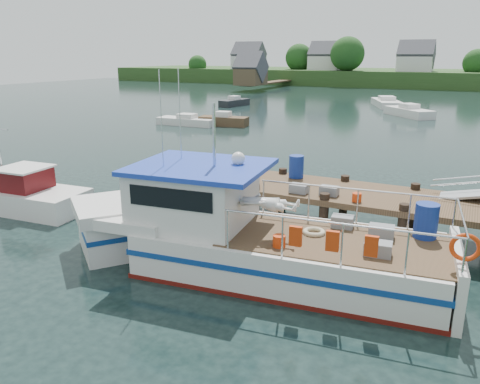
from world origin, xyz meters
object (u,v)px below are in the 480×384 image
at_px(moored_b, 409,112).
at_px(moored_d, 386,103).
at_px(lobster_boat, 241,236).
at_px(moored_a, 187,121).
at_px(moored_e, 234,102).
at_px(work_boat, 12,194).
at_px(moored_rowboat, 224,120).

height_order(moored_b, moored_d, moored_b).
bearing_deg(moored_b, lobster_boat, -77.66).
relative_size(moored_a, moored_b, 0.98).
bearing_deg(moored_e, work_boat, -75.51).
distance_m(lobster_boat, moored_b, 38.04).
xyz_separation_m(work_boat, moored_e, (-9.74, 38.12, -0.14)).
bearing_deg(moored_b, moored_rowboat, -122.98).
relative_size(moored_a, moored_e, 1.20).
height_order(work_boat, moored_e, work_boat).
xyz_separation_m(lobster_boat, moored_e, (-20.43, 38.97, -0.57)).
distance_m(lobster_boat, moored_d, 46.70).
relative_size(moored_rowboat, moored_a, 0.81).
xyz_separation_m(lobster_boat, moored_a, (-16.97, 23.34, -0.65)).
xyz_separation_m(moored_rowboat, moored_d, (9.78, 22.10, -0.01)).
bearing_deg(lobster_boat, moored_d, 88.50).
bearing_deg(moored_d, moored_rowboat, -105.10).
xyz_separation_m(moored_b, moored_e, (-19.93, 0.93, -0.03)).
bearing_deg(moored_d, work_boat, -89.40).
relative_size(work_boat, moored_a, 1.30).
xyz_separation_m(lobster_boat, moored_d, (-4.15, 46.51, -0.57)).
height_order(lobster_boat, moored_rowboat, lobster_boat).
xyz_separation_m(work_boat, moored_d, (6.54, 45.66, -0.13)).
xyz_separation_m(moored_a, moored_b, (16.47, 14.69, 0.11)).
xyz_separation_m(moored_rowboat, moored_b, (13.42, 13.62, 0.02)).
bearing_deg(moored_a, moored_rowboat, 36.11).
bearing_deg(moored_e, lobster_boat, -62.18).
height_order(work_boat, moored_d, work_boat).
height_order(lobster_boat, work_boat, lobster_boat).
bearing_deg(lobster_boat, work_boat, 168.86).
bearing_deg(moored_a, moored_d, 77.80).
bearing_deg(lobster_boat, moored_a, 119.43).
distance_m(lobster_boat, moored_a, 28.87).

